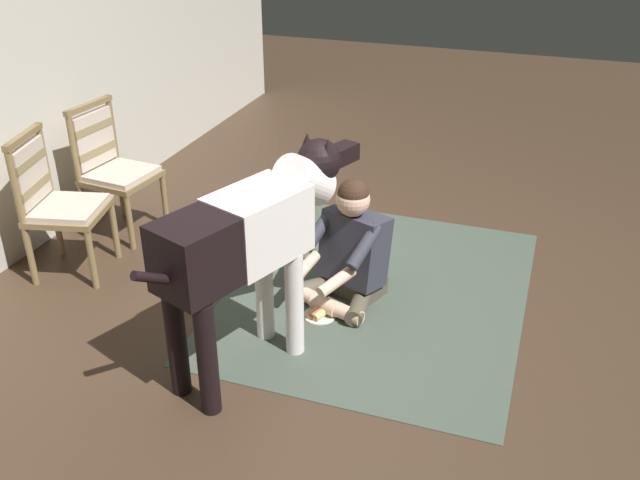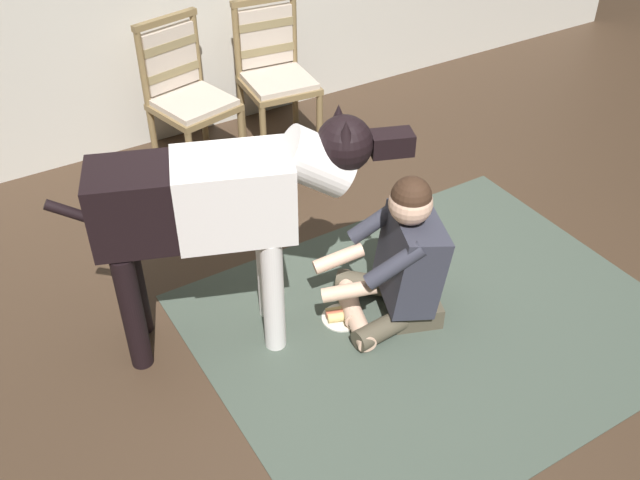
{
  "view_description": "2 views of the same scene",
  "coord_description": "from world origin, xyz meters",
  "views": [
    {
      "loc": [
        -3.54,
        -0.94,
        2.47
      ],
      "look_at": [
        -0.03,
        0.28,
        0.49
      ],
      "focal_mm": 39.5,
      "sensor_mm": 36.0,
      "label": 1
    },
    {
      "loc": [
        -1.6,
        -1.98,
        2.57
      ],
      "look_at": [
        -0.22,
        0.31,
        0.52
      ],
      "focal_mm": 40.24,
      "sensor_mm": 36.0,
      "label": 2
    }
  ],
  "objects": [
    {
      "name": "hot_dog_on_plate",
      "position": [
        -0.12,
        0.25,
        0.03
      ],
      "size": [
        0.21,
        0.21,
        0.06
      ],
      "color": "silver",
      "rests_on": "ground"
    },
    {
      "name": "person_sitting_on_floor",
      "position": [
        0.15,
        0.15,
        0.33
      ],
      "size": [
        0.69,
        0.61,
        0.82
      ],
      "color": "#4E4636",
      "rests_on": "ground"
    },
    {
      "name": "area_rug",
      "position": [
        0.28,
        -0.01,
        0.0
      ],
      "size": [
        2.3,
        1.86,
        0.01
      ],
      "primitive_type": "cube",
      "color": "#3F493F",
      "rests_on": "ground"
    },
    {
      "name": "large_dog",
      "position": [
        -0.63,
        0.45,
        0.78
      ],
      "size": [
        1.51,
        0.69,
        1.18
      ],
      "color": "white",
      "rests_on": "ground"
    },
    {
      "name": "dining_chair_left_of_pair",
      "position": [
        -0.15,
        2.1,
        0.54
      ],
      "size": [
        0.55,
        0.55,
        0.98
      ],
      "color": "olive",
      "rests_on": "ground"
    },
    {
      "name": "dining_chair_right_of_pair",
      "position": [
        0.5,
        2.1,
        0.54
      ],
      "size": [
        0.51,
        0.51,
        0.98
      ],
      "color": "olive",
      "rests_on": "ground"
    },
    {
      "name": "ground_plane",
      "position": [
        0.0,
        0.0,
        0.0
      ],
      "size": [
        14.75,
        14.75,
        0.0
      ],
      "primitive_type": "plane",
      "color": "#3D2C1E"
    }
  ]
}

